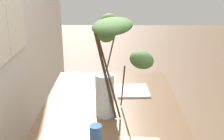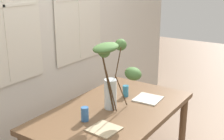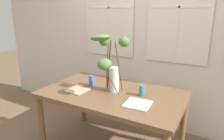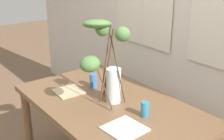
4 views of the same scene
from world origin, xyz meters
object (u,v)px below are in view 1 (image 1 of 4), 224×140
at_px(vase_with_branches, 114,61).
at_px(drinking_glass_blue_right, 102,87).
at_px(dining_table, 111,127).
at_px(drinking_glass_blue_left, 96,136).
at_px(plate_square_right, 132,91).

bearing_deg(vase_with_branches, drinking_glass_blue_right, 14.14).
xyz_separation_m(dining_table, drinking_glass_blue_right, (0.33, 0.07, 0.15)).
bearing_deg(drinking_glass_blue_right, drinking_glass_blue_left, 179.73).
height_order(vase_with_branches, drinking_glass_blue_right, vase_with_branches).
relative_size(dining_table, vase_with_branches, 2.38).
bearing_deg(plate_square_right, drinking_glass_blue_right, 102.26).
relative_size(dining_table, drinking_glass_blue_left, 12.91).
height_order(vase_with_branches, drinking_glass_blue_left, vase_with_branches).
xyz_separation_m(vase_with_branches, drinking_glass_blue_left, (-0.31, 0.09, -0.32)).
xyz_separation_m(dining_table, plate_square_right, (0.38, -0.16, 0.10)).
relative_size(drinking_glass_blue_right, plate_square_right, 0.46).
height_order(dining_table, plate_square_right, plate_square_right).
relative_size(vase_with_branches, plate_square_right, 2.71).
bearing_deg(drinking_glass_blue_left, vase_with_branches, -17.02).
xyz_separation_m(drinking_glass_blue_left, drinking_glass_blue_right, (0.66, -0.00, -0.00)).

